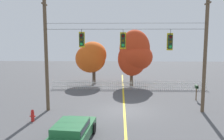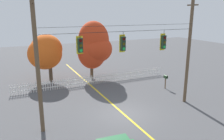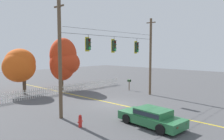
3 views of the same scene
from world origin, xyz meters
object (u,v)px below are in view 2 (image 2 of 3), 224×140
(autumn_maple_near_fence, at_px, (46,52))
(roadside_mailbox, at_px, (166,78))
(traffic_signal_northbound_secondary, at_px, (123,44))
(traffic_signal_eastbound_side, at_px, (163,42))
(autumn_maple_mid, at_px, (94,47))
(traffic_signal_southbound_primary, at_px, (80,45))

(autumn_maple_near_fence, height_order, roadside_mailbox, autumn_maple_near_fence)
(traffic_signal_northbound_secondary, distance_m, traffic_signal_eastbound_side, 3.41)
(autumn_maple_mid, bearing_deg, traffic_signal_southbound_primary, -114.59)
(traffic_signal_southbound_primary, height_order, autumn_maple_near_fence, traffic_signal_southbound_primary)
(traffic_signal_eastbound_side, xyz_separation_m, autumn_maple_near_fence, (-7.06, 10.86, -1.93))
(traffic_signal_northbound_secondary, bearing_deg, autumn_maple_mid, 81.67)
(traffic_signal_southbound_primary, xyz_separation_m, autumn_maple_mid, (4.46, 9.74, -1.71))
(traffic_signal_northbound_secondary, bearing_deg, traffic_signal_southbound_primary, -179.99)
(autumn_maple_near_fence, distance_m, autumn_maple_mid, 5.20)
(traffic_signal_northbound_secondary, xyz_separation_m, autumn_maple_mid, (1.43, 9.74, -1.64))
(autumn_maple_near_fence, xyz_separation_m, autumn_maple_mid, (5.07, -1.12, 0.36))
(traffic_signal_eastbound_side, xyz_separation_m, roadside_mailbox, (3.16, 3.40, -4.10))
(autumn_maple_mid, xyz_separation_m, roadside_mailbox, (5.15, -6.34, -2.53))
(traffic_signal_eastbound_side, bearing_deg, autumn_maple_mid, 101.53)
(autumn_maple_near_fence, bearing_deg, autumn_maple_mid, -12.47)
(autumn_maple_mid, bearing_deg, autumn_maple_near_fence, 167.53)
(traffic_signal_eastbound_side, height_order, roadside_mailbox, traffic_signal_eastbound_side)
(autumn_maple_near_fence, bearing_deg, traffic_signal_southbound_primary, -86.78)
(traffic_signal_southbound_primary, height_order, traffic_signal_northbound_secondary, same)
(traffic_signal_northbound_secondary, height_order, traffic_signal_eastbound_side, same)
(traffic_signal_eastbound_side, bearing_deg, traffic_signal_northbound_secondary, -180.00)
(traffic_signal_southbound_primary, distance_m, autumn_maple_mid, 10.85)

